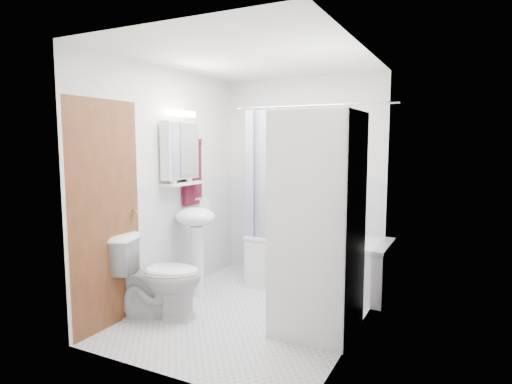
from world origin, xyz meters
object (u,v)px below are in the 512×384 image
at_px(sink, 196,230).
at_px(toilet, 159,276).
at_px(bathtub, 319,260).
at_px(washer_dryer, 317,224).

distance_m(sink, toilet, 0.73).
height_order(bathtub, washer_dryer, washer_dryer).
bearing_deg(bathtub, toilet, -126.77).
relative_size(washer_dryer, toilet, 2.35).
relative_size(sink, toilet, 1.30).
distance_m(bathtub, sink, 1.41).
bearing_deg(toilet, sink, -21.20).
xyz_separation_m(bathtub, washer_dryer, (0.32, -1.04, 0.62)).
relative_size(bathtub, washer_dryer, 0.81).
xyz_separation_m(sink, washer_dryer, (1.43, -0.26, 0.24)).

